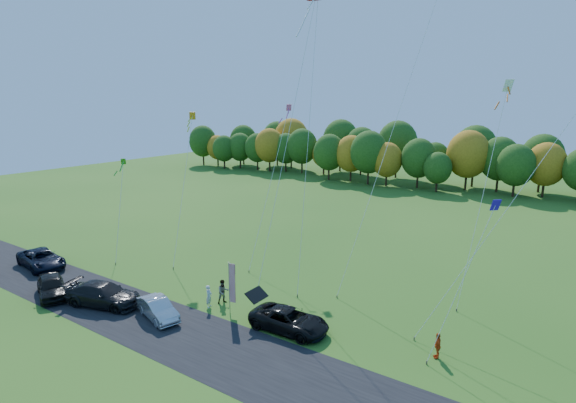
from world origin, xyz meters
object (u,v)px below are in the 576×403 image
Objects in this scene: silver_sedan at (158,309)px; feather_flag at (232,283)px; black_suv at (289,320)px; person_east at (438,345)px.

feather_flag reaches higher than silver_sedan.
silver_sedan is at bearing 111.03° from black_suv.
black_suv is at bearing -50.10° from silver_sedan.
silver_sedan is 1.10× the size of feather_flag.
person_east reaches higher than black_suv.
silver_sedan is 5.29m from feather_flag.
silver_sedan is at bearing -98.31° from person_east.
silver_sedan is at bearing -138.08° from feather_flag.
feather_flag is (-13.48, -2.38, 1.52)m from person_east.
feather_flag reaches higher than black_suv.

